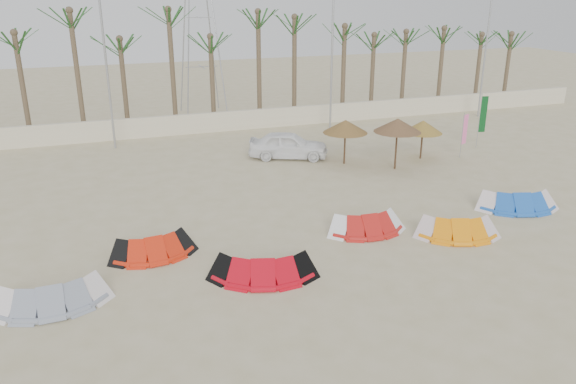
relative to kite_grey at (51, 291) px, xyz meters
name	(u,v)px	position (x,y,z in m)	size (l,w,h in m)	color
ground	(351,292)	(8.89, -2.46, -0.42)	(120.00, 120.00, 0.00)	beige
boundary_wall	(207,123)	(8.89, 19.54, 0.23)	(60.00, 0.30, 1.30)	beige
palm_line	(208,30)	(9.56, 21.04, 6.03)	(52.00, 4.00, 7.70)	brown
lamp_b	(105,49)	(2.93, 17.54, 5.35)	(1.25, 0.14, 11.00)	#A5A8AD
lamp_c	(333,42)	(16.93, 17.54, 5.35)	(1.25, 0.14, 11.00)	#A5A8AD
lamp_d	(488,36)	(28.93, 17.54, 5.35)	(1.25, 0.14, 11.00)	#A5A8AD
pylon	(204,113)	(9.89, 25.54, -0.42)	(3.00, 3.00, 14.00)	#A5A8AD
kite_grey	(51,291)	(0.00, 0.00, 0.00)	(3.39, 1.62, 0.90)	gray
kite_red_left	(152,243)	(3.30, 2.38, 0.00)	(3.13, 1.76, 0.90)	red
kite_red_mid	(260,263)	(6.51, -0.40, 0.00)	(3.78, 2.36, 0.90)	red
kite_red_right	(364,221)	(11.43, 1.72, 0.00)	(3.14, 1.65, 0.90)	red
kite_orange	(453,225)	(14.50, 0.18, 0.00)	(3.48, 2.38, 0.90)	orange
kite_blue	(513,198)	(18.69, 1.76, 0.00)	(3.72, 2.38, 0.90)	blue
parasol_left	(345,126)	(14.49, 10.11, 1.66)	(2.42, 2.42, 2.43)	#4C331E
parasol_mid	(398,125)	(16.62, 8.35, 1.94)	(2.48, 2.48, 2.72)	#4C331E
parasol_right	(423,127)	(18.96, 9.57, 1.41)	(2.17, 2.17, 2.18)	#4C331E
flag_pink	(465,131)	(21.32, 8.97, 1.11)	(0.44, 0.16, 2.58)	#A5A8AD
flag_green	(482,116)	(23.46, 10.34, 1.53)	(0.45, 0.08, 3.29)	#A5A8AD
car	(288,145)	(11.98, 12.14, 0.33)	(1.77, 4.41, 1.50)	white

